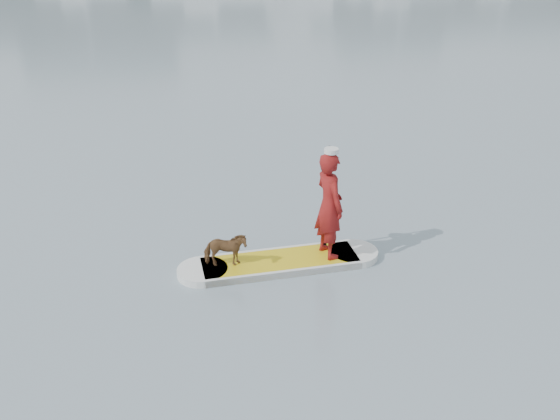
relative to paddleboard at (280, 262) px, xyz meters
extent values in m
plane|color=slate|center=(1.18, -0.99, -0.06)|extent=(140.00, 140.00, 0.00)
cube|color=gold|center=(0.00, 0.00, 0.00)|extent=(2.55, 0.99, 0.12)
cylinder|color=silver|center=(-1.25, -0.09, 0.00)|extent=(0.80, 0.80, 0.12)
cylinder|color=silver|center=(1.25, 0.09, 0.00)|extent=(0.80, 0.80, 0.12)
cube|color=silver|center=(-0.03, 0.37, 0.00)|extent=(2.50, 0.25, 0.12)
cube|color=silver|center=(0.03, -0.37, 0.00)|extent=(2.50, 0.25, 0.12)
imported|color=maroon|center=(0.79, 0.06, 0.94)|extent=(0.58, 0.73, 1.75)
cylinder|color=silver|center=(0.79, 0.06, 1.85)|extent=(0.22, 0.22, 0.07)
imported|color=#51311C|center=(-0.87, -0.07, 0.34)|extent=(0.69, 0.35, 0.57)
cylinder|color=black|center=(0.78, 0.30, 0.94)|extent=(0.06, 0.30, 1.89)
cube|color=black|center=(0.78, 0.30, 0.04)|extent=(0.10, 0.03, 0.32)
camera|label=1|loc=(-1.32, -8.55, 5.14)|focal=40.00mm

